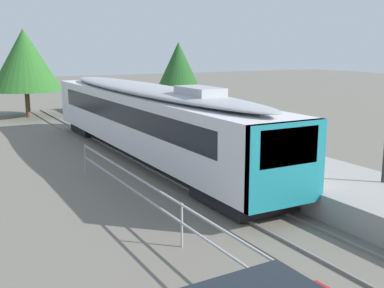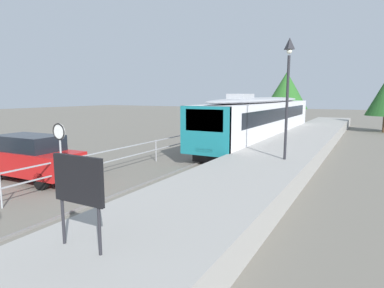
# 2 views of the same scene
# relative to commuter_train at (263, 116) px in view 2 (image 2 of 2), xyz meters

# --- Properties ---
(ground_plane) EXTENTS (160.00, 160.00, 0.00)m
(ground_plane) POSITION_rel_commuter_train_xyz_m (-3.00, -8.91, -2.15)
(ground_plane) COLOR #6B665B
(track_rails) EXTENTS (3.20, 60.00, 0.14)m
(track_rails) POSITION_rel_commuter_train_xyz_m (0.00, -8.91, -2.12)
(track_rails) COLOR #6B665B
(track_rails) RESTS_ON ground
(commuter_train) EXTENTS (2.82, 20.84, 3.74)m
(commuter_train) POSITION_rel_commuter_train_xyz_m (0.00, 0.00, 0.00)
(commuter_train) COLOR silver
(commuter_train) RESTS_ON track_rails
(station_platform) EXTENTS (3.90, 60.00, 0.90)m
(station_platform) POSITION_rel_commuter_train_xyz_m (3.25, -8.91, -1.70)
(station_platform) COLOR #999691
(station_platform) RESTS_ON ground
(platform_lamp_mid_platform) EXTENTS (0.34, 0.34, 5.35)m
(platform_lamp_mid_platform) POSITION_rel_commuter_train_xyz_m (4.11, -10.30, 2.47)
(platform_lamp_mid_platform) COLOR #232328
(platform_lamp_mid_platform) RESTS_ON station_platform
(platform_notice_board) EXTENTS (1.20, 0.08, 1.80)m
(platform_notice_board) POSITION_rel_commuter_train_xyz_m (2.78, -20.94, 0.04)
(platform_notice_board) COLOR #232328
(platform_notice_board) RESTS_ON station_platform
(speed_limit_sign) EXTENTS (0.61, 0.10, 2.81)m
(speed_limit_sign) POSITION_rel_commuter_train_xyz_m (-2.33, -17.22, -0.03)
(speed_limit_sign) COLOR #9EA0A5
(speed_limit_sign) RESTS_ON ground
(carpark_fence) EXTENTS (0.06, 36.06, 1.25)m
(carpark_fence) POSITION_rel_commuter_train_xyz_m (-3.30, -18.91, -1.24)
(carpark_fence) COLOR #9EA0A5
(carpark_fence) RESTS_ON ground
(parked_suv_red) EXTENTS (4.67, 2.08, 2.04)m
(parked_suv_red) POSITION_rel_commuter_train_xyz_m (-5.65, -16.06, -1.09)
(parked_suv_red) COLOR red
(parked_suv_red) RESTS_ON ground
(tree_behind_station_far) EXTENTS (5.42, 5.42, 6.77)m
(tree_behind_station_far) POSITION_rel_commuter_train_xyz_m (-2.32, 17.78, 2.26)
(tree_behind_station_far) COLOR brown
(tree_behind_station_far) RESTS_ON ground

